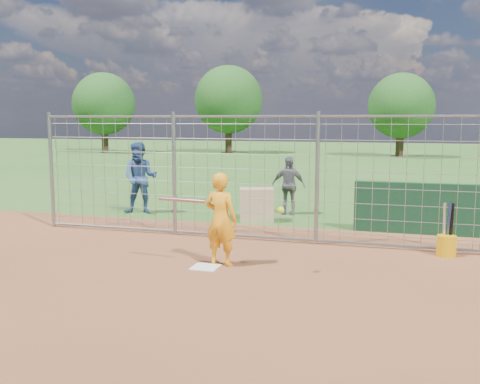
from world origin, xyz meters
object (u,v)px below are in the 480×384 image
(bystander_a, at_px, (140,178))
(bucket_with_bats, at_px, (447,243))
(bystander_b, at_px, (288,185))
(equipment_bin, at_px, (257,205))
(batter, at_px, (221,219))

(bystander_a, height_order, bucket_with_bats, bystander_a)
(bystander_b, relative_size, equipment_bin, 1.88)
(bystander_a, xyz_separation_m, equipment_bin, (3.17, -0.17, -0.53))
(equipment_bin, relative_size, bucket_with_bats, 0.82)
(bystander_a, bearing_deg, batter, -62.91)
(bucket_with_bats, bearing_deg, batter, -154.96)
(bystander_a, distance_m, bucket_with_bats, 7.71)
(bystander_a, distance_m, bystander_b, 3.84)
(equipment_bin, distance_m, bucket_with_bats, 4.69)
(bystander_a, xyz_separation_m, bucket_with_bats, (7.29, -2.41, -0.69))
(equipment_bin, bearing_deg, bucket_with_bats, -45.94)
(equipment_bin, bearing_deg, bystander_a, 159.41)
(bystander_b, xyz_separation_m, bucket_with_bats, (3.59, -3.41, -0.51))
(bystander_b, bearing_deg, bucket_with_bats, -39.13)
(batter, height_order, equipment_bin, batter)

